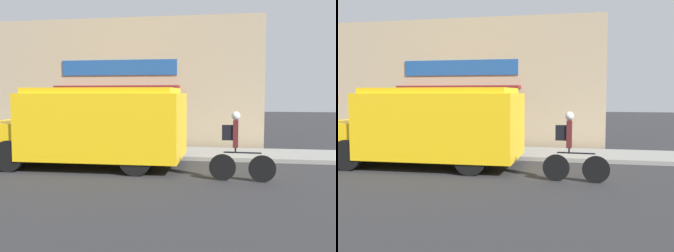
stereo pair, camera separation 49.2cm
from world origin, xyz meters
The scene contains 5 objects.
ground_plane centered at (0.00, 0.00, 0.00)m, with size 70.00×70.00×0.00m, color #2B2B2D.
sidewalk centered at (0.00, 1.16, 0.06)m, with size 28.00×2.32×0.13m.
storefront centered at (0.03, 2.72, 2.50)m, with size 12.86×0.82×4.99m.
school_bus centered at (1.39, -1.43, 1.18)m, with size 5.68×2.86×2.25m.
cyclist centered at (5.43, -2.66, 0.81)m, with size 1.58×0.21×1.67m.
Camera 1 is at (5.35, -12.08, 2.09)m, focal length 42.00 mm.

